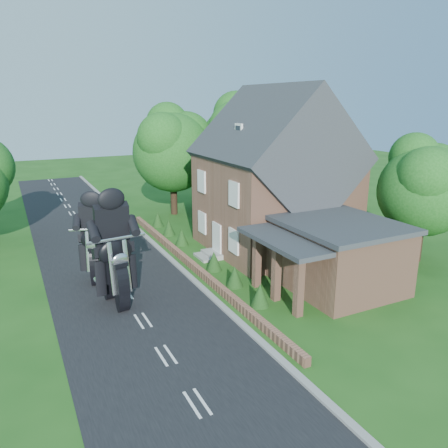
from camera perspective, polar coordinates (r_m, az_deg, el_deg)
name	(u,v)px	position (r m, az deg, el deg)	size (l,w,h in m)	color
ground	(143,321)	(19.72, -10.55, -12.34)	(120.00, 120.00, 0.00)	#1B4914
road	(143,321)	(19.71, -10.55, -12.32)	(7.00, 80.00, 0.02)	black
kerb	(218,303)	(20.83, -0.73, -10.27)	(0.30, 80.00, 0.12)	gray
garden_wall	(191,264)	(25.21, -4.36, -5.20)	(0.30, 22.00, 0.40)	#9C684F
house	(275,181)	(27.75, 6.62, 5.57)	(9.54, 8.64, 10.24)	#9C684F
annex	(336,254)	(22.78, 14.43, -3.81)	(7.05, 5.94, 3.44)	#9C684F
tree_annex_side	(428,182)	(27.83, 25.09, 4.95)	(5.64, 5.20, 7.48)	black
tree_house_right	(326,158)	(33.34, 13.19, 8.44)	(6.51, 6.00, 8.40)	black
tree_behind_house	(247,137)	(38.02, 3.01, 11.26)	(7.81, 7.20, 10.08)	black
tree_behind_left	(177,145)	(36.42, -6.20, 10.21)	(6.94, 6.40, 9.16)	black
shrub_a	(260,295)	(20.54, 4.71, -9.21)	(0.90, 0.90, 1.10)	#133410
shrub_b	(235,276)	(22.52, 1.40, -6.83)	(0.90, 0.90, 1.10)	#133410
shrub_c	(214,261)	(24.60, -1.33, -4.83)	(0.90, 0.90, 1.10)	#133410
shrub_d	(182,237)	(28.96, -5.55, -1.69)	(0.90, 0.90, 1.10)	#133410
shrub_e	(169,227)	(31.22, -7.21, -0.45)	(0.90, 0.90, 1.10)	#133410
shrub_f	(158,219)	(33.50, -8.64, 0.62)	(0.90, 0.90, 1.10)	#133410
motorcycle_lead	(116,289)	(21.01, -13.88, -8.19)	(0.46, 1.80, 1.68)	black
motorcycle_follow	(97,268)	(24.06, -16.21, -5.51)	(0.40, 1.57, 1.46)	black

